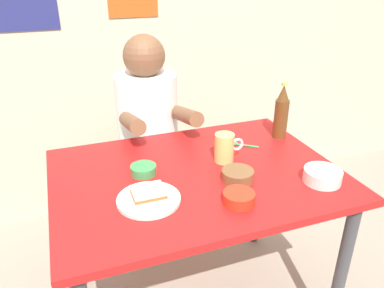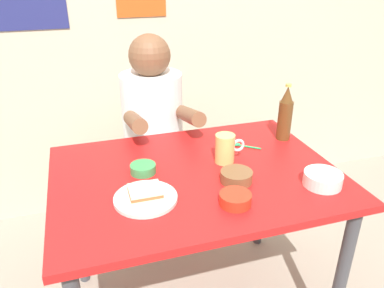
{
  "view_description": "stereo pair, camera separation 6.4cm",
  "coord_description": "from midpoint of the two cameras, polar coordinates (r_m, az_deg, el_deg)",
  "views": [
    {
      "loc": [
        -0.45,
        -1.2,
        1.48
      ],
      "look_at": [
        0.0,
        0.05,
        0.84
      ],
      "focal_mm": 35.32,
      "sensor_mm": 36.0,
      "label": 1
    },
    {
      "loc": [
        -0.39,
        -1.22,
        1.48
      ],
      "look_at": [
        0.0,
        0.05,
        0.84
      ],
      "focal_mm": 35.32,
      "sensor_mm": 36.0,
      "label": 2
    }
  ],
  "objects": [
    {
      "name": "beer_mug",
      "position": [
        1.54,
        3.79,
        -0.57
      ],
      "size": [
        0.13,
        0.08,
        0.12
      ],
      "color": "#D1BC66",
      "rests_on": "dining_table"
    },
    {
      "name": "dining_table",
      "position": [
        1.53,
        -0.56,
        -7.33
      ],
      "size": [
        1.1,
        0.8,
        0.74
      ],
      "color": "red",
      "rests_on": "ground"
    },
    {
      "name": "sauce_bowl_chili",
      "position": [
        1.3,
        5.67,
        -8.03
      ],
      "size": [
        0.11,
        0.11,
        0.04
      ],
      "color": "red",
      "rests_on": "dining_table"
    },
    {
      "name": "stool",
      "position": [
        2.19,
        -7.06,
        -5.53
      ],
      "size": [
        0.34,
        0.34,
        0.45
      ],
      "color": "#4C4C51",
      "rests_on": "ground"
    },
    {
      "name": "beer_bottle",
      "position": [
        1.77,
        12.33,
        4.58
      ],
      "size": [
        0.06,
        0.06,
        0.26
      ],
      "color": "#593819",
      "rests_on": "dining_table"
    },
    {
      "name": "rice_bowl_white",
      "position": [
        1.48,
        17.94,
        -4.51
      ],
      "size": [
        0.14,
        0.14,
        0.05
      ],
      "color": "silver",
      "rests_on": "dining_table"
    },
    {
      "name": "spoon",
      "position": [
        1.7,
        6.05,
        -0.06
      ],
      "size": [
        0.11,
        0.08,
        0.01
      ],
      "color": "#26A559",
      "rests_on": "dining_table"
    },
    {
      "name": "plate_orange",
      "position": [
        1.32,
        -7.94,
        -8.33
      ],
      "size": [
        0.22,
        0.22,
        0.01
      ],
      "primitive_type": "cylinder",
      "color": "silver",
      "rests_on": "dining_table"
    },
    {
      "name": "sandwich",
      "position": [
        1.3,
        -8.01,
        -7.42
      ],
      "size": [
        0.11,
        0.09,
        0.04
      ],
      "color": "beige",
      "rests_on": "plate_orange"
    },
    {
      "name": "condiment_bowl_brown",
      "position": [
        1.42,
        5.63,
        -4.68
      ],
      "size": [
        0.12,
        0.12,
        0.04
      ],
      "color": "brown",
      "rests_on": "dining_table"
    },
    {
      "name": "dip_bowl_green",
      "position": [
        1.47,
        -8.59,
        -3.82
      ],
      "size": [
        0.1,
        0.1,
        0.03
      ],
      "color": "#388C4C",
      "rests_on": "dining_table"
    },
    {
      "name": "person_seated",
      "position": [
        2.0,
        -7.62,
        4.58
      ],
      "size": [
        0.33,
        0.56,
        0.72
      ],
      "color": "white",
      "rests_on": "stool"
    }
  ]
}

